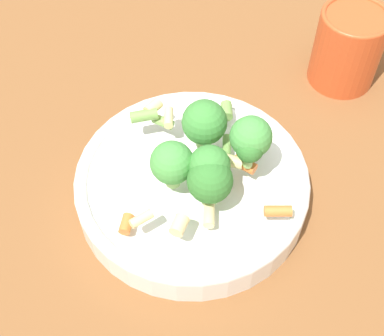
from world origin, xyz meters
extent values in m
plane|color=brown|center=(0.00, 0.00, 0.00)|extent=(3.00, 3.00, 0.00)
cylinder|color=white|center=(0.00, 0.00, 0.02)|extent=(0.25, 0.25, 0.03)
torus|color=white|center=(0.00, 0.00, 0.03)|extent=(0.25, 0.25, 0.01)
cylinder|color=#8CB766|center=(-0.04, -0.07, 0.05)|extent=(0.01, 0.01, 0.01)
sphere|color=#479342|center=(-0.04, -0.07, 0.06)|extent=(0.03, 0.03, 0.03)
cylinder|color=#8CB766|center=(0.01, -0.04, 0.05)|extent=(0.02, 0.02, 0.02)
sphere|color=#3D8438|center=(0.01, -0.04, 0.08)|extent=(0.05, 0.05, 0.05)
cylinder|color=#8CB766|center=(-0.05, -0.02, 0.07)|extent=(0.01, 0.01, 0.01)
sphere|color=#33722D|center=(-0.05, -0.02, 0.09)|extent=(0.03, 0.03, 0.03)
cylinder|color=#8CB766|center=(0.01, 0.02, 0.05)|extent=(0.02, 0.02, 0.02)
sphere|color=#479342|center=(0.01, 0.02, 0.08)|extent=(0.04, 0.04, 0.04)
cylinder|color=#8CB766|center=(-0.03, 0.01, 0.06)|extent=(0.01, 0.01, 0.02)
sphere|color=#3D8438|center=(-0.03, 0.01, 0.08)|extent=(0.04, 0.04, 0.04)
cylinder|color=#8CB766|center=(-0.05, -0.03, 0.07)|extent=(0.01, 0.01, 0.02)
sphere|color=#479342|center=(-0.05, -0.03, 0.10)|extent=(0.04, 0.04, 0.04)
cylinder|color=#8CB766|center=(-0.03, 0.02, 0.05)|extent=(0.02, 0.02, 0.02)
sphere|color=#33722D|center=(-0.03, 0.02, 0.08)|extent=(0.05, 0.05, 0.05)
cylinder|color=#729E4C|center=(0.07, -0.02, 0.07)|extent=(0.03, 0.03, 0.01)
cylinder|color=beige|center=(-0.03, -0.02, 0.07)|extent=(0.03, 0.02, 0.01)
cylinder|color=#729E4C|center=(-0.02, -0.04, 0.05)|extent=(0.02, 0.03, 0.01)
cylinder|color=orange|center=(0.02, 0.09, 0.05)|extent=(0.02, 0.02, 0.01)
cylinder|color=beige|center=(0.07, -0.04, 0.07)|extent=(0.02, 0.02, 0.01)
cylinder|color=#729E4C|center=(0.05, -0.03, 0.06)|extent=(0.02, 0.01, 0.01)
cylinder|color=orange|center=(-0.10, 0.01, 0.05)|extent=(0.03, 0.02, 0.01)
cylinder|color=beige|center=(-0.03, 0.07, 0.06)|extent=(0.02, 0.02, 0.01)
cylinder|color=orange|center=(-0.05, -0.03, 0.06)|extent=(0.03, 0.01, 0.01)
cylinder|color=#729E4C|center=(0.01, -0.09, 0.05)|extent=(0.02, 0.02, 0.01)
cylinder|color=beige|center=(0.01, 0.08, 0.06)|extent=(0.02, 0.02, 0.01)
cylinder|color=beige|center=(0.05, -0.04, 0.07)|extent=(0.02, 0.03, 0.01)
cylinder|color=beige|center=(-0.04, 0.04, 0.05)|extent=(0.02, 0.03, 0.01)
cylinder|color=#CC4C23|center=(-0.08, -0.26, 0.05)|extent=(0.08, 0.08, 0.10)
torus|color=#CC4C23|center=(-0.08, -0.26, 0.10)|extent=(0.08, 0.08, 0.01)
camera|label=1|loc=(-0.16, 0.29, 0.49)|focal=50.00mm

